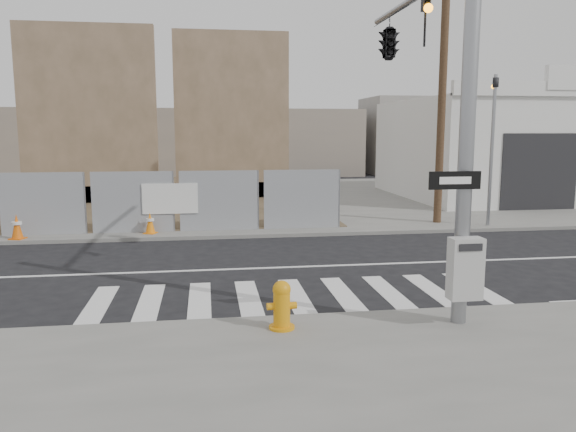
{
  "coord_description": "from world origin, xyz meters",
  "views": [
    {
      "loc": [
        -1.82,
        -13.7,
        3.44
      ],
      "look_at": [
        0.11,
        -0.52,
        1.4
      ],
      "focal_mm": 35.0,
      "sensor_mm": 36.0,
      "label": 1
    }
  ],
  "objects": [
    {
      "name": "auto_shop",
      "position": [
        14.0,
        12.97,
        2.54
      ],
      "size": [
        12.0,
        10.2,
        5.95
      ],
      "color": "silver",
      "rests_on": "sidewalk_far"
    },
    {
      "name": "utility_pole_right",
      "position": [
        6.5,
        5.5,
        5.2
      ],
      "size": [
        1.6,
        0.28,
        10.0
      ],
      "color": "brown",
      "rests_on": "sidewalk_far"
    },
    {
      "name": "signal_pole",
      "position": [
        2.49,
        -2.05,
        4.78
      ],
      "size": [
        0.96,
        5.87,
        7.0
      ],
      "color": "gray",
      "rests_on": "sidewalk_near"
    },
    {
      "name": "sidewalk_far",
      "position": [
        0.0,
        14.0,
        0.06
      ],
      "size": [
        50.0,
        20.0,
        0.12
      ],
      "primitive_type": "cube",
      "color": "slate",
      "rests_on": "ground"
    },
    {
      "name": "traffic_cone_c",
      "position": [
        -7.61,
        4.33,
        0.5
      ],
      "size": [
        0.51,
        0.51,
        0.78
      ],
      "rotation": [
        0.0,
        0.0,
        -0.34
      ],
      "color": "#E15D0B",
      "rests_on": "sidewalk_far"
    },
    {
      "name": "concrete_wall_left",
      "position": [
        -7.0,
        13.08,
        3.38
      ],
      "size": [
        6.0,
        1.3,
        8.0
      ],
      "color": "brown",
      "rests_on": "sidewalk_far"
    },
    {
      "name": "far_signal_pole",
      "position": [
        8.0,
        4.6,
        3.48
      ],
      "size": [
        0.16,
        0.2,
        5.6
      ],
      "color": "gray",
      "rests_on": "sidewalk_far"
    },
    {
      "name": "ground",
      "position": [
        0.0,
        0.0,
        0.0
      ],
      "size": [
        100.0,
        100.0,
        0.0
      ],
      "primitive_type": "plane",
      "color": "black",
      "rests_on": "ground"
    },
    {
      "name": "fire_hydrant",
      "position": [
        -0.6,
        -4.68,
        0.53
      ],
      "size": [
        0.51,
        0.47,
        0.83
      ],
      "rotation": [
        0.0,
        0.0,
        0.09
      ],
      "color": "orange",
      "rests_on": "sidewalk_near"
    },
    {
      "name": "traffic_cone_d",
      "position": [
        -3.65,
        4.7,
        0.46
      ],
      "size": [
        0.47,
        0.47,
        0.7
      ],
      "rotation": [
        0.0,
        0.0,
        -0.39
      ],
      "color": "orange",
      "rests_on": "sidewalk_far"
    },
    {
      "name": "concrete_wall_right",
      "position": [
        -0.5,
        14.08,
        3.38
      ],
      "size": [
        5.5,
        1.3,
        8.0
      ],
      "color": "brown",
      "rests_on": "sidewalk_far"
    }
  ]
}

